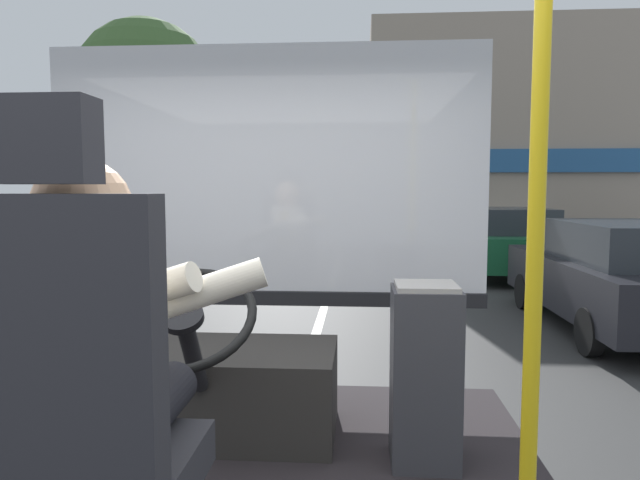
{
  "coord_description": "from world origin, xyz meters",
  "views": [
    {
      "loc": [
        0.53,
        -1.59,
        1.79
      ],
      "look_at": [
        0.3,
        1.73,
        1.49
      ],
      "focal_mm": 31.69,
      "sensor_mm": 36.0,
      "label": 1
    }
  ],
  "objects_px": {
    "driver_seat": "(79,431)",
    "handrail_pole": "(536,229)",
    "parked_car_blue": "(441,218)",
    "steering_console": "(216,387)",
    "parked_car_black": "(630,275)",
    "bus_driver": "(99,341)",
    "parked_car_green": "(506,241)",
    "parked_car_white": "(485,228)",
    "fare_box": "(425,374)"
  },
  "relations": [
    {
      "from": "driver_seat",
      "to": "handrail_pole",
      "type": "distance_m",
      "value": 1.23
    },
    {
      "from": "handrail_pole",
      "to": "parked_car_blue",
      "type": "bearing_deg",
      "value": 82.51
    },
    {
      "from": "steering_console",
      "to": "parked_car_black",
      "type": "relative_size",
      "value": 0.28
    },
    {
      "from": "driver_seat",
      "to": "parked_car_blue",
      "type": "xyz_separation_m",
      "value": [
        4.01,
        22.3,
        -0.58
      ]
    },
    {
      "from": "handrail_pole",
      "to": "bus_driver",
      "type": "bearing_deg",
      "value": -173.55
    },
    {
      "from": "parked_car_green",
      "to": "parked_car_white",
      "type": "bearing_deg",
      "value": 83.18
    },
    {
      "from": "handrail_pole",
      "to": "parked_car_white",
      "type": "bearing_deg",
      "value": 78.11
    },
    {
      "from": "fare_box",
      "to": "parked_car_green",
      "type": "distance_m",
      "value": 10.1
    },
    {
      "from": "driver_seat",
      "to": "fare_box",
      "type": "distance_m",
      "value": 1.42
    },
    {
      "from": "handrail_pole",
      "to": "parked_car_black",
      "type": "height_order",
      "value": "handrail_pole"
    },
    {
      "from": "parked_car_black",
      "to": "parked_car_green",
      "type": "relative_size",
      "value": 1.03
    },
    {
      "from": "steering_console",
      "to": "fare_box",
      "type": "height_order",
      "value": "steering_console"
    },
    {
      "from": "steering_console",
      "to": "fare_box",
      "type": "distance_m",
      "value": 0.96
    },
    {
      "from": "steering_console",
      "to": "parked_car_white",
      "type": "height_order",
      "value": "steering_console"
    },
    {
      "from": "fare_box",
      "to": "parked_car_black",
      "type": "relative_size",
      "value": 0.19
    },
    {
      "from": "fare_box",
      "to": "parked_car_black",
      "type": "height_order",
      "value": "fare_box"
    },
    {
      "from": "parked_car_green",
      "to": "driver_seat",
      "type": "bearing_deg",
      "value": -109.12
    },
    {
      "from": "steering_console",
      "to": "bus_driver",
      "type": "bearing_deg",
      "value": -90.0
    },
    {
      "from": "steering_console",
      "to": "handrail_pole",
      "type": "relative_size",
      "value": 0.53
    },
    {
      "from": "bus_driver",
      "to": "handrail_pole",
      "type": "relative_size",
      "value": 0.39
    },
    {
      "from": "handrail_pole",
      "to": "fare_box",
      "type": "height_order",
      "value": "handrail_pole"
    },
    {
      "from": "parked_car_black",
      "to": "parked_car_blue",
      "type": "bearing_deg",
      "value": 90.21
    },
    {
      "from": "handrail_pole",
      "to": "parked_car_black",
      "type": "xyz_separation_m",
      "value": [
        2.96,
        5.83,
        -0.97
      ]
    },
    {
      "from": "steering_console",
      "to": "parked_car_blue",
      "type": "height_order",
      "value": "steering_console"
    },
    {
      "from": "fare_box",
      "to": "parked_car_blue",
      "type": "relative_size",
      "value": 0.17
    },
    {
      "from": "driver_seat",
      "to": "bus_driver",
      "type": "relative_size",
      "value": 1.67
    },
    {
      "from": "steering_console",
      "to": "parked_car_white",
      "type": "relative_size",
      "value": 0.27
    },
    {
      "from": "steering_console",
      "to": "parked_car_black",
      "type": "height_order",
      "value": "steering_console"
    },
    {
      "from": "handrail_pole",
      "to": "parked_car_white",
      "type": "distance_m",
      "value": 15.3
    },
    {
      "from": "parked_car_green",
      "to": "parked_car_blue",
      "type": "height_order",
      "value": "parked_car_green"
    },
    {
      "from": "parked_car_white",
      "to": "parked_car_black",
      "type": "bearing_deg",
      "value": -91.19
    },
    {
      "from": "parked_car_blue",
      "to": "parked_car_white",
      "type": "bearing_deg",
      "value": -88.0
    },
    {
      "from": "parked_car_green",
      "to": "parked_car_white",
      "type": "relative_size",
      "value": 0.94
    },
    {
      "from": "parked_car_black",
      "to": "parked_car_white",
      "type": "bearing_deg",
      "value": 88.81
    },
    {
      "from": "steering_console",
      "to": "handrail_pole",
      "type": "height_order",
      "value": "handrail_pole"
    },
    {
      "from": "bus_driver",
      "to": "parked_car_black",
      "type": "xyz_separation_m",
      "value": [
        4.07,
        5.96,
        -0.69
      ]
    },
    {
      "from": "bus_driver",
      "to": "steering_console",
      "type": "bearing_deg",
      "value": 90.0
    },
    {
      "from": "steering_console",
      "to": "parked_car_green",
      "type": "height_order",
      "value": "steering_console"
    },
    {
      "from": "bus_driver",
      "to": "parked_car_black",
      "type": "bearing_deg",
      "value": 55.66
    },
    {
      "from": "parked_car_green",
      "to": "parked_car_blue",
      "type": "bearing_deg",
      "value": 88.6
    },
    {
      "from": "handrail_pole",
      "to": "parked_car_green",
      "type": "distance_m",
      "value": 10.87
    },
    {
      "from": "parked_car_green",
      "to": "parked_car_white",
      "type": "height_order",
      "value": "parked_car_green"
    },
    {
      "from": "driver_seat",
      "to": "parked_car_black",
      "type": "distance_m",
      "value": 7.33
    },
    {
      "from": "steering_console",
      "to": "parked_car_white",
      "type": "xyz_separation_m",
      "value": [
        4.26,
        13.93,
        -0.17
      ]
    },
    {
      "from": "driver_seat",
      "to": "fare_box",
      "type": "relative_size",
      "value": 1.76
    },
    {
      "from": "fare_box",
      "to": "parked_car_green",
      "type": "xyz_separation_m",
      "value": [
        2.8,
        9.7,
        -0.3
      ]
    },
    {
      "from": "driver_seat",
      "to": "parked_car_green",
      "type": "relative_size",
      "value": 0.34
    },
    {
      "from": "parked_car_green",
      "to": "parked_car_blue",
      "type": "xyz_separation_m",
      "value": [
        0.28,
        11.55,
        -0.09
      ]
    },
    {
      "from": "driver_seat",
      "to": "steering_console",
      "type": "relative_size",
      "value": 1.2
    },
    {
      "from": "driver_seat",
      "to": "bus_driver",
      "type": "bearing_deg",
      "value": 90.0
    }
  ]
}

